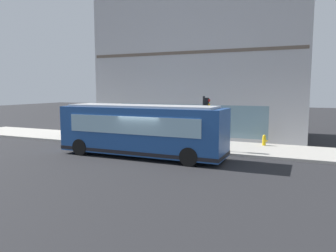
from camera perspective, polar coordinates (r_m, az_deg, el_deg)
The scene contains 9 objects.
ground at distance 18.72m, azimuth -3.90°, elevation -5.76°, with size 120.00×120.00×0.00m, color #262628.
sidewalk_curb at distance 23.08m, azimuth 1.67°, elevation -3.20°, with size 4.58×40.00×0.15m, color #B2ADA3.
building_corner at distance 28.69m, azimuth 6.38°, elevation 10.86°, with size 7.90×17.22×12.32m.
city_bus_nearside at distance 18.98m, azimuth -4.77°, elevation -0.83°, with size 2.64×10.05×3.07m.
traffic_light_near_corner at distance 20.34m, azimuth 6.71°, elevation 2.40°, with size 0.32×0.49×3.41m.
fire_hydrant at distance 22.94m, azimuth 16.76°, elevation -2.43°, with size 0.35×0.35×0.74m.
pedestrian_by_light_pole at distance 22.87m, azimuth -1.18°, elevation -0.56°, with size 0.32×0.32×1.74m.
pedestrian_near_hydrant at distance 25.14m, azimuth -9.36°, elevation -0.21°, with size 0.32×0.32×1.59m.
newspaper_vending_box at distance 23.18m, azimuth 4.85°, elevation -1.85°, with size 0.44×0.42×0.90m.
Camera 1 is at (-16.25, -8.39, 4.00)m, focal length 34.22 mm.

